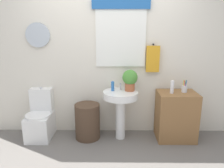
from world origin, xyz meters
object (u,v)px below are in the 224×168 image
object	(u,v)px
lotion_bottle	(172,87)
toothbrush_cup	(184,89)
pedestal_sink	(121,103)
toilet	(41,119)
laundry_hamper	(88,121)
soap_bottle	(113,86)
wooden_cabinet	(176,116)
potted_plant	(130,79)

from	to	relation	value
lotion_bottle	toothbrush_cup	world-z (taller)	lotion_bottle
pedestal_sink	lotion_bottle	distance (m)	0.80
toilet	laundry_hamper	bearing A→B (deg)	-2.91
laundry_hamper	toothbrush_cup	size ratio (longest dim) A/B	2.99
toilet	soap_bottle	xyz separation A→B (m)	(1.14, 0.01, 0.54)
pedestal_sink	toothbrush_cup	world-z (taller)	toothbrush_cup
lotion_bottle	toilet	bearing A→B (deg)	177.78
laundry_hamper	wooden_cabinet	distance (m)	1.37
laundry_hamper	pedestal_sink	world-z (taller)	pedestal_sink
wooden_cabinet	lotion_bottle	xyz separation A→B (m)	(-0.10, -0.04, 0.47)
toothbrush_cup	pedestal_sink	bearing A→B (deg)	-178.79
potted_plant	lotion_bottle	size ratio (longest dim) A/B	1.69
pedestal_sink	lotion_bottle	bearing A→B (deg)	-3.04
wooden_cabinet	toothbrush_cup	world-z (taller)	toothbrush_cup
pedestal_sink	potted_plant	distance (m)	0.39
laundry_hamper	toothbrush_cup	xyz separation A→B (m)	(1.47, 0.02, 0.53)
laundry_hamper	pedestal_sink	bearing A→B (deg)	-0.00
laundry_hamper	lotion_bottle	bearing A→B (deg)	-1.81
wooden_cabinet	soap_bottle	xyz separation A→B (m)	(-0.98, 0.05, 0.46)
toilet	wooden_cabinet	xyz separation A→B (m)	(2.11, -0.04, 0.08)
pedestal_sink	wooden_cabinet	world-z (taller)	pedestal_sink
potted_plant	toothbrush_cup	distance (m)	0.83
laundry_hamper	lotion_bottle	size ratio (longest dim) A/B	2.89
toilet	potted_plant	bearing A→B (deg)	0.91
toothbrush_cup	laundry_hamper	bearing A→B (deg)	-179.21
wooden_cabinet	toilet	bearing A→B (deg)	178.97
soap_bottle	toothbrush_cup	xyz separation A→B (m)	(1.08, -0.03, -0.03)
pedestal_sink	potted_plant	size ratio (longest dim) A/B	2.35
wooden_cabinet	toothbrush_cup	xyz separation A→B (m)	(0.10, 0.02, 0.43)
wooden_cabinet	soap_bottle	size ratio (longest dim) A/B	5.16
laundry_hamper	soap_bottle	world-z (taller)	soap_bottle
lotion_bottle	potted_plant	bearing A→B (deg)	170.76
wooden_cabinet	potted_plant	distance (m)	0.91
pedestal_sink	wooden_cabinet	size ratio (longest dim) A/B	1.01
laundry_hamper	lotion_bottle	distance (m)	1.39
toilet	lotion_bottle	world-z (taller)	lotion_bottle
toilet	soap_bottle	size ratio (longest dim) A/B	5.37
toilet	potted_plant	world-z (taller)	potted_plant
potted_plant	toothbrush_cup	size ratio (longest dim) A/B	1.75
soap_bottle	lotion_bottle	world-z (taller)	lotion_bottle
laundry_hamper	toothbrush_cup	distance (m)	1.56
toilet	soap_bottle	bearing A→B (deg)	0.61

